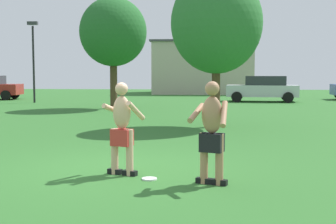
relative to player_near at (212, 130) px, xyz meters
name	(u,v)px	position (x,y,z in m)	size (l,w,h in m)	color
ground_plane	(116,168)	(-1.78, 1.12, -0.88)	(80.00, 80.00, 0.00)	#2D6628
player_near	(212,130)	(0.00, 0.00, 0.00)	(0.66, 0.71, 1.68)	black
player_in_red	(122,127)	(-1.56, 0.59, -0.02)	(0.75, 0.68, 1.64)	black
frisbee	(149,179)	(-1.04, 0.25, -0.87)	(0.26, 0.26, 0.03)	white
car_silver_near_post	(263,88)	(3.56, 21.41, -0.06)	(4.48, 2.42, 1.58)	silver
lamp_post	(33,52)	(-10.15, 19.45, 2.12)	(0.60, 0.24, 4.78)	black
outbuilding_behind_lot	(203,67)	(-0.16, 32.67, 1.33)	(8.51, 6.50, 4.42)	#B2A893
tree_behind_players	(113,32)	(-4.58, 15.44, 2.90)	(3.32, 3.32, 5.51)	#4C3823
tree_near_building	(217,23)	(0.29, 7.97, 2.52)	(3.00, 3.00, 5.08)	#4C3823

